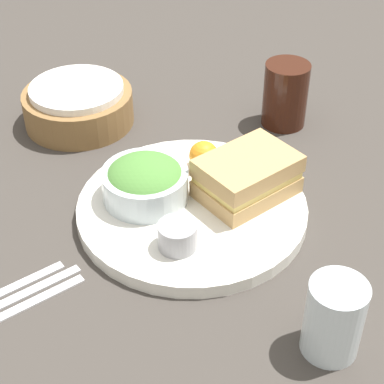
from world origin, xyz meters
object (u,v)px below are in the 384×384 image
object	(u,v)px
drink_glass	(285,95)
bread_basket	(78,105)
dressing_cup	(178,236)
knife	(8,301)
salad_bowl	(145,181)
water_glass	(334,318)
plate	(192,209)
fork	(14,310)
sandwich	(246,175)
spoon	(2,292)

from	to	relation	value
drink_glass	bread_basket	xyz separation A→B (m)	(-0.33, 0.10, -0.02)
dressing_cup	knife	bearing A→B (deg)	-175.16
dressing_cup	knife	xyz separation A→B (m)	(-0.22, -0.02, -0.03)
salad_bowl	water_glass	bearing A→B (deg)	-64.39
plate	drink_glass	distance (m)	0.29
fork	dressing_cup	bearing A→B (deg)	169.07
fork	knife	bearing A→B (deg)	-90.00
plate	knife	size ratio (longest dim) A/B	1.67
salad_bowl	knife	xyz separation A→B (m)	(-0.20, -0.13, -0.04)
salad_bowl	fork	bearing A→B (deg)	-143.22
fork	water_glass	distance (m)	0.37
sandwich	drink_glass	xyz separation A→B (m)	(0.13, 0.19, 0.00)
sandwich	spoon	xyz separation A→B (m)	(-0.34, -0.08, -0.05)
drink_glass	knife	bearing A→B (deg)	-148.81
salad_bowl	dressing_cup	world-z (taller)	salad_bowl
spoon	water_glass	bearing A→B (deg)	131.64
salad_bowl	knife	size ratio (longest dim) A/B	0.63
salad_bowl	drink_glass	distance (m)	0.31
dressing_cup	spoon	bearing A→B (deg)	-179.65
sandwich	fork	size ratio (longest dim) A/B	0.86
plate	sandwich	distance (m)	0.09
sandwich	knife	world-z (taller)	sandwich
bread_basket	water_glass	world-z (taller)	water_glass
knife	spoon	distance (m)	0.02
dressing_cup	salad_bowl	bearing A→B (deg)	98.67
fork	salad_bowl	bearing A→B (deg)	-163.69
salad_bowl	spoon	world-z (taller)	salad_bowl
knife	spoon	xyz separation A→B (m)	(-0.01, 0.02, 0.00)
bread_basket	spoon	world-z (taller)	bread_basket
water_glass	plate	bearing A→B (deg)	107.51
plate	water_glass	distance (m)	0.28
spoon	water_glass	world-z (taller)	water_glass
salad_bowl	knife	distance (m)	0.24
plate	spoon	distance (m)	0.27
sandwich	fork	distance (m)	0.35
sandwich	spoon	world-z (taller)	sandwich
sandwich	drink_glass	world-z (taller)	drink_glass
drink_glass	plate	bearing A→B (deg)	-138.53
plate	sandwich	size ratio (longest dim) A/B	2.04
drink_glass	water_glass	xyz separation A→B (m)	(-0.13, -0.45, -0.01)
dressing_cup	fork	size ratio (longest dim) A/B	0.28
plate	fork	world-z (taller)	plate
salad_bowl	spoon	xyz separation A→B (m)	(-0.20, -0.11, -0.04)
salad_bowl	spoon	distance (m)	0.24
dressing_cup	water_glass	bearing A→B (deg)	-56.08
spoon	salad_bowl	bearing A→B (deg)	-172.23
dressing_cup	drink_glass	distance (m)	0.37
plate	bread_basket	size ratio (longest dim) A/B	1.75
plate	sandwich	bearing A→B (deg)	2.81
plate	dressing_cup	world-z (taller)	dressing_cup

